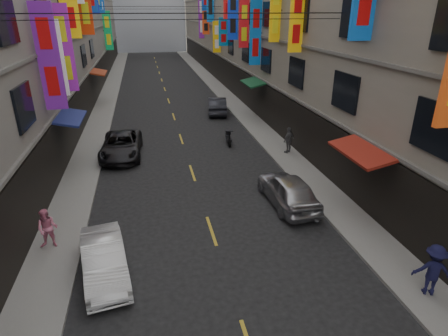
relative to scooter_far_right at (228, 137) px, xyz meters
name	(u,v)px	position (x,y,z in m)	size (l,w,h in m)	color
sidewalk_left	(105,103)	(-9.01, 13.67, -0.38)	(2.00, 90.00, 0.12)	slate
sidewalk_right	(228,98)	(2.99, 13.67, -0.38)	(2.00, 90.00, 0.12)	slate
street_awnings	(164,112)	(-4.27, -2.33, 2.56)	(13.99, 35.20, 0.41)	#144C19
overhead_cables	(175,1)	(-3.01, 1.67, 8.36)	(14.00, 38.04, 1.24)	black
lane_markings	(171,108)	(-3.01, 10.67, -0.44)	(0.12, 80.20, 0.01)	gold
scooter_far_right	(228,137)	(0.00, 0.00, 0.00)	(0.52, 1.80, 1.14)	black
car_left_mid	(104,260)	(-7.01, -12.32, 0.20)	(1.35, 3.88, 1.28)	white
car_left_far	(121,145)	(-6.90, -0.88, 0.26)	(2.32, 5.03, 1.40)	black
car_right_mid	(288,190)	(0.82, -8.81, 0.30)	(1.75, 4.34, 1.48)	#B1B0B5
car_right_far	(217,105)	(0.78, 8.00, 0.26)	(1.50, 4.29, 1.41)	#26272E
pedestrian_lfar	(48,229)	(-9.15, -10.32, 0.46)	(0.76, 0.52, 1.56)	pink
pedestrian_rnear	(433,270)	(3.00, -15.44, 0.54)	(1.12, 0.58, 1.73)	#131334
pedestrian_rfar	(289,140)	(3.20, -2.69, 0.49)	(0.96, 0.54, 1.63)	#515053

